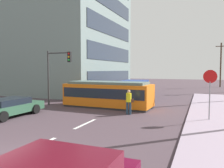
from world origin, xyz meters
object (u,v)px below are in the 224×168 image
Objects in this scene: city_bus at (132,88)px; utility_pole_distant at (221,64)px; stop_sign at (210,84)px; traffic_light_mast at (57,67)px; parked_sedan_far at (84,93)px; parked_sedan_mid at (10,107)px; streetcar_tram at (108,94)px; parked_sedan_furthest at (104,88)px; pedestrian_crossing at (129,101)px.

utility_pole_distant is at bearing 63.27° from city_bus.
stop_sign is 0.62× the size of traffic_light_mast.
parked_sedan_far is at bearing -147.65° from city_bus.
parked_sedan_mid is at bearing -165.26° from stop_sign.
utility_pole_distant is at bearing 57.51° from parked_sedan_far.
streetcar_tram is at bearing -41.99° from parked_sedan_far.
stop_sign reaches higher than city_bus.
parked_sedan_furthest is 11.12m from traffic_light_mast.
traffic_light_mast is at bearing -87.35° from parked_sedan_furthest.
traffic_light_mast reaches higher than pedestrian_crossing.
city_bus is at bearing 105.17° from pedestrian_crossing.
utility_pole_distant reaches higher than city_bus.
utility_pole_distant is at bearing 48.95° from parked_sedan_furthest.
stop_sign reaches higher than streetcar_tram.
parked_sedan_far is at bearing -122.49° from utility_pole_distant.
parked_sedan_mid is at bearing -127.67° from streetcar_tram.
parked_sedan_far is at bearing 138.01° from streetcar_tram.
parked_sedan_mid is at bearing -90.37° from parked_sedan_far.
parked_sedan_mid is 1.04× the size of parked_sedan_far.
parked_sedan_furthest is at bearing 92.35° from parked_sedan_far.
city_bus is at bearing 128.35° from stop_sign.
streetcar_tram is 1.63× the size of parked_sedan_far.
streetcar_tram is 1.55× the size of traffic_light_mast.
city_bus is at bearing 70.28° from parked_sedan_mid.
parked_sedan_far is (-4.40, 3.96, -0.45)m from streetcar_tram.
parked_sedan_furthest is (-7.14, 12.09, -0.32)m from pedestrian_crossing.
stop_sign is (4.99, -0.33, 1.25)m from pedestrian_crossing.
parked_sedan_furthest is at bearing 134.30° from stop_sign.
traffic_light_mast is (-11.62, 1.63, 1.03)m from stop_sign.
streetcar_tram is 10.84m from parked_sedan_furthest.
traffic_light_mast is at bearing -117.15° from utility_pole_distant.
pedestrian_crossing is 0.38× the size of parked_sedan_far.
stop_sign reaches higher than parked_sedan_mid.
parked_sedan_furthest is at bearing 147.22° from city_bus.
city_bus is at bearing -32.78° from parked_sedan_furthest.
utility_pole_distant is at bearing 65.90° from parked_sedan_mid.
parked_sedan_mid and parked_sedan_far have the same top height.
pedestrian_crossing is 0.36× the size of traffic_light_mast.
parked_sedan_furthest is at bearing 115.38° from streetcar_tram.
parked_sedan_far is 1.53× the size of stop_sign.
pedestrian_crossing is 30.09m from utility_pole_distant.
streetcar_tram is 1.57× the size of parked_sedan_mid.
utility_pole_distant is at bearing 75.38° from pedestrian_crossing.
streetcar_tram is 5.94m from parked_sedan_far.
utility_pole_distant reaches higher than traffic_light_mast.
utility_pole_distant reaches higher than pedestrian_crossing.
city_bus is 9.41m from pedestrian_crossing.
traffic_light_mast is 31.10m from utility_pole_distant.
utility_pole_distant is (14.19, 27.67, 0.80)m from traffic_light_mast.
parked_sedan_far is 5.62m from traffic_light_mast.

